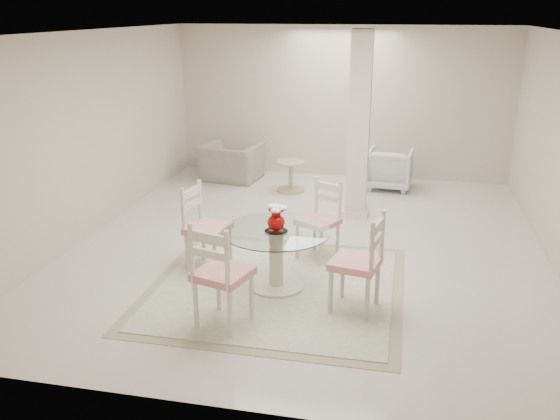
% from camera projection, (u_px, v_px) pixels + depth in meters
% --- Properties ---
extents(ground, '(7.00, 7.00, 0.00)m').
position_uv_depth(ground, '(309.00, 244.00, 7.85)').
color(ground, beige).
rests_on(ground, ground).
extents(room_shell, '(6.02, 7.02, 2.71)m').
position_uv_depth(room_shell, '(311.00, 104.00, 7.25)').
color(room_shell, beige).
rests_on(room_shell, ground).
extents(column, '(0.30, 0.30, 2.70)m').
position_uv_depth(column, '(359.00, 127.00, 8.52)').
color(column, beige).
rests_on(column, ground).
extents(area_rug, '(2.79, 2.79, 0.02)m').
position_uv_depth(area_rug, '(276.00, 287.00, 6.63)').
color(area_rug, tan).
rests_on(area_rug, ground).
extents(dining_table, '(1.18, 1.18, 0.68)m').
position_uv_depth(dining_table, '(276.00, 259.00, 6.52)').
color(dining_table, beige).
rests_on(dining_table, ground).
extents(red_vase, '(0.22, 0.21, 0.29)m').
position_uv_depth(red_vase, '(276.00, 218.00, 6.36)').
color(red_vase, '#AA0705').
rests_on(red_vase, dining_table).
extents(dining_chair_east, '(0.55, 0.55, 1.16)m').
position_uv_depth(dining_chair_east, '(363.00, 256.00, 5.92)').
color(dining_chair_east, beige).
rests_on(dining_chair_east, ground).
extents(dining_chair_north, '(0.59, 0.59, 1.09)m').
position_uv_depth(dining_chair_north, '(321.00, 214.00, 7.26)').
color(dining_chair_north, beige).
rests_on(dining_chair_north, ground).
extents(dining_chair_west, '(0.54, 0.54, 1.14)m').
position_uv_depth(dining_chair_west, '(202.00, 221.00, 6.94)').
color(dining_chair_west, beige).
rests_on(dining_chair_west, ground).
extents(dining_chair_south, '(0.60, 0.60, 1.20)m').
position_uv_depth(dining_chair_south, '(218.00, 268.00, 5.60)').
color(dining_chair_south, beige).
rests_on(dining_chair_south, ground).
extents(recliner_taupe, '(1.13, 1.02, 0.66)m').
position_uv_depth(recliner_taupe, '(231.00, 162.00, 10.69)').
color(recliner_taupe, gray).
rests_on(recliner_taupe, ground).
extents(armchair_white, '(0.80, 0.82, 0.69)m').
position_uv_depth(armchair_white, '(390.00, 169.00, 10.20)').
color(armchair_white, silver).
rests_on(armchair_white, ground).
extents(side_table, '(0.49, 0.49, 0.51)m').
position_uv_depth(side_table, '(291.00, 177.00, 10.06)').
color(side_table, tan).
rests_on(side_table, ground).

